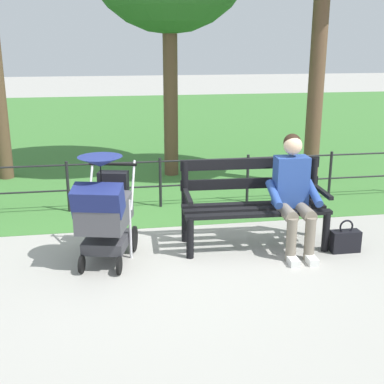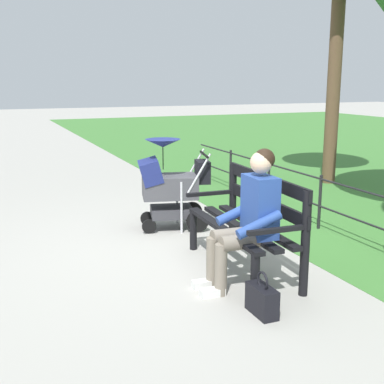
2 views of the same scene
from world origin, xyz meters
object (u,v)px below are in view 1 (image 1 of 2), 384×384
(stroller, at_px, (105,208))
(person_on_bench, at_px, (294,191))
(park_bench, at_px, (253,200))
(handbag, at_px, (345,241))

(stroller, bearing_deg, person_on_bench, -179.38)
(park_bench, distance_m, stroller, 1.66)
(park_bench, xyz_separation_m, person_on_bench, (-0.38, 0.22, 0.15))
(park_bench, relative_size, person_on_bench, 1.27)
(handbag, bearing_deg, park_bench, -22.87)
(handbag, bearing_deg, person_on_bench, -17.39)
(stroller, bearing_deg, handbag, 176.59)
(person_on_bench, xyz_separation_m, handbag, (-0.56, 0.18, -0.55))
(stroller, height_order, handbag, stroller)
(park_bench, relative_size, handbag, 4.38)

